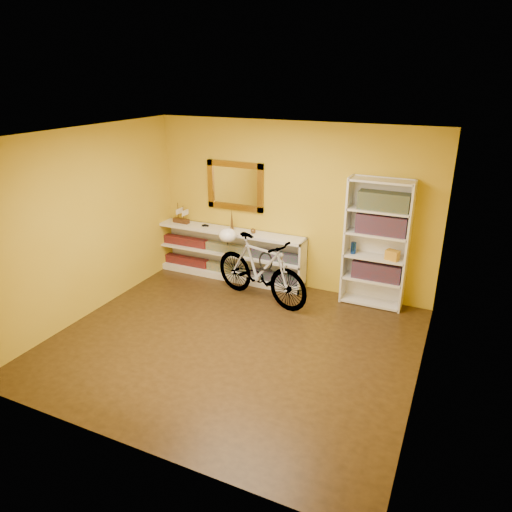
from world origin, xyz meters
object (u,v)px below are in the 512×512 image
at_px(console_unit, 230,254).
at_px(helmet, 228,235).
at_px(bookcase, 376,244).
at_px(bicycle, 260,269).

relative_size(console_unit, helmet, 8.98).
bearing_deg(bookcase, helmet, -169.62).
distance_m(console_unit, bookcase, 2.42).
height_order(bookcase, helmet, bookcase).
xyz_separation_m(console_unit, bicycle, (0.81, -0.56, 0.09)).
bearing_deg(bicycle, helmet, 90.00).
distance_m(console_unit, bicycle, 0.99).
xyz_separation_m(bookcase, bicycle, (-1.56, -0.58, -0.44)).
height_order(console_unit, bookcase, bookcase).
xyz_separation_m(console_unit, helmet, (0.17, -0.38, 0.47)).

